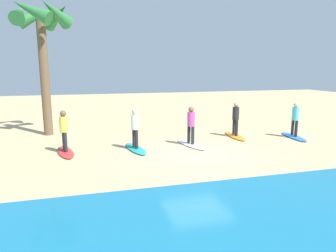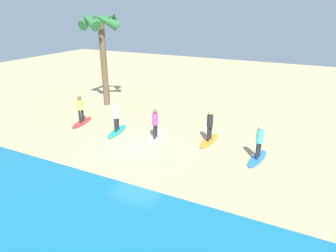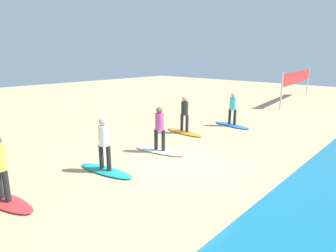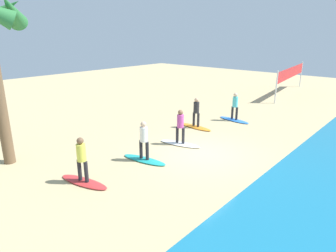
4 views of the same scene
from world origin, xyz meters
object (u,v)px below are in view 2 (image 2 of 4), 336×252
surfer_teal (116,115)px  palm_tree (101,29)px  surfboard_white (155,139)px  surfer_white (155,122)px  surfer_orange (210,123)px  surfer_red (80,107)px  surfboard_blue (257,158)px  surfboard_red (82,122)px  surfboard_orange (209,141)px  surfboard_teal (117,131)px  surfer_blue (260,139)px

surfer_teal → palm_tree: palm_tree is taller
surfboard_white → surfer_white: 0.99m
surfer_orange → surfer_red: same height
surfboard_blue → surfer_white: (5.40, 0.11, 0.99)m
surfboard_red → palm_tree: bearing=-177.0°
surfer_orange → surfboard_white: 3.05m
surfboard_orange → surfer_orange: bearing=3.3°
surfboard_teal → surfer_red: 2.98m
surfboard_red → palm_tree: (1.00, -3.85, 5.27)m
surfer_white → surfer_teal: (2.48, 0.07, 0.00)m
surfboard_red → surfboard_teal: bearing=73.8°
surfboard_blue → surfer_orange: (2.71, -0.92, 0.99)m
surfer_blue → surfboard_red: 10.73m
surfer_teal → surfboard_white: bearing=-178.5°
surfer_orange → surfboard_red: (7.97, 0.87, -0.99)m
surfboard_white → surfboard_red: same height
surfer_blue → surfer_red: 10.68m
surfboard_white → surfboard_teal: same height
surfboard_orange → palm_tree: palm_tree is taller
surfer_blue → surfer_red: size_ratio=1.00×
surfer_teal → surfboard_red: (2.81, -0.23, -0.99)m
surfer_orange → surfer_red: (7.97, 0.87, 0.00)m
surfboard_white → surfboard_teal: bearing=-100.9°
surfboard_white → surfboard_blue: bearing=78.7°
palm_tree → surfer_blue: bearing=161.5°
surfboard_orange → surfer_orange: surfer_orange is taller
surfer_blue → surfboard_white: 5.49m
surfboard_white → surfer_white: size_ratio=1.28×
surfer_orange → surfer_blue: bearing=161.3°
surfer_blue → surfer_orange: size_ratio=1.00×
surfer_white → surfer_orange: bearing=-159.1°
surfboard_orange → surfboard_teal: same height
surfer_teal → surfer_orange: bearing=-168.0°
surfboard_white → palm_tree: (6.28, -4.01, 5.27)m
surfboard_teal → palm_tree: size_ratio=0.32×
surfboard_blue → surfer_white: size_ratio=1.28×
surfer_blue → surfer_white: 5.40m
surfboard_white → surfer_teal: surfer_teal is taller
surfboard_orange → surfboard_blue: bearing=74.6°
surfer_blue → surfer_white: same height
surfer_white → surfer_red: (5.28, -0.16, 0.00)m
surfboard_blue → surfer_blue: 0.99m
surfboard_orange → surfer_red: 8.08m
surfboard_blue → surfboard_red: 10.68m
surfer_white → surfer_red: same height
surfboard_blue → surfer_white: bearing=-81.6°
surfer_blue → surfer_white: size_ratio=1.00×
surfboard_blue → surfboard_white: 5.40m
surfer_white → surfboard_red: bearing=-1.7°
surfer_blue → surfer_red: (10.68, -0.05, 0.00)m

